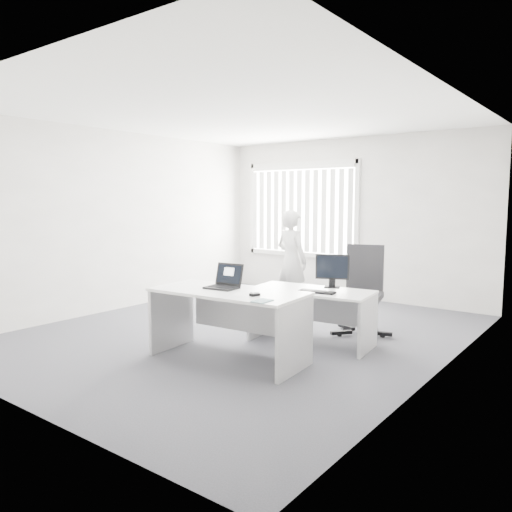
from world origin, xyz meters
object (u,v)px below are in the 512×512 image
Objects in this scene: office_chair at (362,307)px; monitor at (332,271)px; person at (292,260)px; desk_near at (228,310)px; laptop at (221,277)px; desk_far at (311,305)px.

office_chair reaches higher than monitor.
monitor is at bearing 150.68° from person.
person is (-0.79, 2.46, 0.24)m from desk_near.
monitor reaches higher than desk_near.
person reaches higher than laptop.
office_chair is at bearing 60.68° from laptop.
office_chair is (0.30, 0.77, -0.12)m from desk_far.
desk_far is 1.85m from person.
monitor reaches higher than desk_far.
desk_near is 1.14× the size of desk_far.
person is at bearing 117.44° from monitor.
monitor is at bearing 58.92° from laptop.
person is at bearing 142.91° from office_chair.
desk_near is at bearing -17.48° from laptop.
desk_far is (0.39, 1.08, -0.08)m from desk_near.
desk_near reaches higher than desk_far.
laptop is at bearing 116.24° from person.
monitor is (0.52, 1.35, 0.31)m from desk_near.
office_chair reaches higher than desk_far.
office_chair is (0.69, 1.84, -0.19)m from desk_near.
monitor is at bearing -123.56° from office_chair.
monitor reaches higher than laptop.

